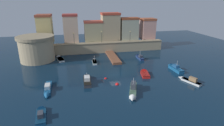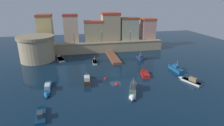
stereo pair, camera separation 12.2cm
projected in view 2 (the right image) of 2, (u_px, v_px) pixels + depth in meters
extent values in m
plane|color=#0C2338|center=(116.00, 74.00, 44.29)|extent=(112.37, 112.37, 0.00)
cube|color=tan|center=(103.00, 48.00, 62.13)|extent=(42.12, 2.30, 3.20)
cube|color=gray|center=(103.00, 43.00, 61.56)|extent=(42.12, 2.60, 0.24)
cube|color=tan|center=(45.00, 30.00, 60.28)|extent=(4.60, 5.60, 8.74)
cube|color=brown|center=(44.00, 15.00, 58.71)|extent=(4.78, 5.83, 0.70)
cube|color=#D2AE90|center=(71.00, 30.00, 61.20)|extent=(4.72, 4.18, 8.78)
cube|color=#A53932|center=(70.00, 15.00, 59.63)|extent=(4.91, 4.35, 0.70)
cube|color=tan|center=(94.00, 32.00, 62.68)|extent=(6.11, 3.46, 6.48)
cube|color=#B04634|center=(93.00, 22.00, 61.49)|extent=(6.35, 3.60, 0.70)
cube|color=tan|center=(111.00, 28.00, 64.08)|extent=(6.11, 4.88, 8.99)
cube|color=#B43F2D|center=(110.00, 14.00, 62.47)|extent=(6.35, 5.07, 0.70)
cube|color=#A6A88D|center=(130.00, 30.00, 64.78)|extent=(6.18, 3.03, 7.34)
cube|color=#9A4528|center=(130.00, 18.00, 63.44)|extent=(6.43, 3.15, 0.70)
cube|color=tan|center=(148.00, 30.00, 66.86)|extent=(4.85, 4.43, 6.86)
cube|color=#A54F30|center=(148.00, 19.00, 65.60)|extent=(5.05, 4.60, 0.70)
cylinder|color=tan|center=(37.00, 50.00, 53.11)|extent=(9.71, 9.71, 6.57)
cylinder|color=gray|center=(35.00, 37.00, 51.89)|extent=(10.48, 10.48, 0.80)
cube|color=brown|center=(113.00, 57.00, 56.11)|extent=(2.55, 12.45, 0.68)
cylinder|color=#563221|center=(113.00, 53.00, 60.64)|extent=(0.20, 0.20, 0.70)
cylinder|color=#563221|center=(115.00, 55.00, 57.77)|extent=(0.20, 0.20, 0.70)
cylinder|color=#563221|center=(118.00, 58.00, 54.89)|extent=(0.20, 0.20, 0.70)
cylinder|color=#563221|center=(120.00, 62.00, 52.01)|extent=(0.20, 0.20, 0.70)
cylinder|color=black|center=(74.00, 39.00, 59.19)|extent=(0.12, 0.12, 3.29)
sphere|color=#F9D172|center=(74.00, 33.00, 58.60)|extent=(0.32, 0.32, 0.32)
cylinder|color=black|center=(102.00, 37.00, 60.90)|extent=(0.12, 0.12, 3.45)
sphere|color=#F9D172|center=(102.00, 32.00, 60.28)|extent=(0.32, 0.32, 0.32)
cylinder|color=black|center=(130.00, 37.00, 62.84)|extent=(0.12, 0.12, 3.12)
sphere|color=#F9D172|center=(130.00, 32.00, 62.27)|extent=(0.32, 0.32, 0.32)
cube|color=red|center=(145.00, 75.00, 43.10)|extent=(2.22, 3.65, 0.69)
cone|color=red|center=(143.00, 71.00, 45.11)|extent=(1.72, 1.21, 1.59)
cube|color=#550D0C|center=(145.00, 73.00, 43.00)|extent=(2.27, 3.72, 0.08)
cube|color=navy|center=(140.00, 58.00, 55.43)|extent=(1.25, 4.26, 0.66)
cone|color=navy|center=(137.00, 55.00, 57.87)|extent=(1.12, 1.21, 1.10)
cube|color=black|center=(140.00, 57.00, 55.33)|extent=(1.27, 4.35, 0.08)
cube|color=#333842|center=(141.00, 56.00, 54.71)|extent=(0.97, 1.18, 0.65)
cylinder|color=#B2B2B7|center=(140.00, 54.00, 55.00)|extent=(0.08, 0.08, 1.87)
cube|color=white|center=(60.00, 59.00, 54.19)|extent=(2.76, 4.66, 0.53)
cone|color=white|center=(58.00, 57.00, 56.48)|extent=(1.79, 1.61, 1.50)
cube|color=slate|center=(60.00, 59.00, 54.11)|extent=(2.82, 4.75, 0.08)
cube|color=#333338|center=(87.00, 81.00, 39.36)|extent=(1.61, 4.96, 0.82)
cone|color=#333338|center=(86.00, 76.00, 42.24)|extent=(1.44, 1.41, 1.41)
cube|color=black|center=(87.00, 80.00, 39.24)|extent=(1.64, 5.06, 0.08)
cube|color=silver|center=(87.00, 78.00, 38.96)|extent=(1.22, 1.87, 0.81)
cube|color=#99B7C6|center=(87.00, 76.00, 39.80)|extent=(1.06, 0.09, 0.49)
cylinder|color=#B2B2B7|center=(87.00, 76.00, 38.80)|extent=(0.08, 0.08, 1.72)
cube|color=silver|center=(191.00, 82.00, 39.51)|extent=(2.74, 4.45, 0.49)
cone|color=silver|center=(180.00, 78.00, 41.64)|extent=(1.47, 1.54, 1.08)
cube|color=#4E5F70|center=(191.00, 81.00, 39.45)|extent=(2.79, 4.54, 0.08)
cube|color=olive|center=(193.00, 79.00, 39.02)|extent=(1.23, 1.77, 0.91)
cube|color=#99B7C6|center=(190.00, 78.00, 39.64)|extent=(0.56, 0.28, 0.55)
cube|color=white|center=(133.00, 90.00, 35.55)|extent=(3.10, 5.61, 0.81)
cone|color=white|center=(132.00, 99.00, 32.37)|extent=(1.60, 1.73, 1.19)
cube|color=#55795D|center=(133.00, 89.00, 35.43)|extent=(3.17, 5.73, 0.08)
cube|color=#333842|center=(133.00, 85.00, 35.61)|extent=(1.62, 2.31, 1.04)
cylinder|color=#B2B2B7|center=(133.00, 84.00, 34.74)|extent=(0.08, 0.08, 2.39)
cube|color=#195689|center=(48.00, 88.00, 36.74)|extent=(1.41, 5.78, 0.54)
cone|color=#195689|center=(46.00, 97.00, 33.52)|extent=(1.17, 1.45, 1.11)
cube|color=#0E2845|center=(48.00, 87.00, 36.66)|extent=(1.44, 5.90, 0.08)
cube|color=silver|center=(47.00, 86.00, 36.11)|extent=(1.07, 1.87, 0.73)
cube|color=#99B7C6|center=(47.00, 88.00, 35.26)|extent=(0.89, 0.10, 0.44)
cube|color=white|center=(95.00, 62.00, 51.89)|extent=(1.26, 3.81, 0.54)
cone|color=white|center=(94.00, 60.00, 54.09)|extent=(1.10, 1.10, 1.05)
cube|color=slate|center=(95.00, 61.00, 51.81)|extent=(1.29, 3.89, 0.08)
cylinder|color=#B2B2B7|center=(94.00, 58.00, 51.53)|extent=(0.08, 0.08, 1.68)
cube|color=#195689|center=(41.00, 116.00, 27.91)|extent=(1.87, 4.10, 0.46)
cone|color=#195689|center=(41.00, 108.00, 30.14)|extent=(1.48, 1.25, 1.36)
cube|color=#0D314D|center=(41.00, 115.00, 27.84)|extent=(1.90, 4.18, 0.08)
cube|color=#333842|center=(40.00, 114.00, 27.42)|extent=(0.96, 1.40, 0.72)
cube|color=#195689|center=(176.00, 69.00, 46.20)|extent=(1.74, 4.99, 0.84)
cone|color=#195689|center=(169.00, 65.00, 49.02)|extent=(1.48, 1.45, 1.41)
cube|color=#092D49|center=(176.00, 68.00, 46.07)|extent=(1.77, 5.08, 0.08)
cube|color=navy|center=(176.00, 66.00, 46.11)|extent=(1.05, 1.72, 0.71)
cube|color=#99B7C6|center=(174.00, 65.00, 46.87)|extent=(0.87, 0.11, 0.43)
cylinder|color=#B2B2B7|center=(177.00, 64.00, 45.59)|extent=(0.08, 0.08, 1.91)
sphere|color=red|center=(117.00, 85.00, 38.84)|extent=(0.79, 0.79, 0.79)
sphere|color=red|center=(105.00, 79.00, 41.72)|extent=(0.59, 0.59, 0.59)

